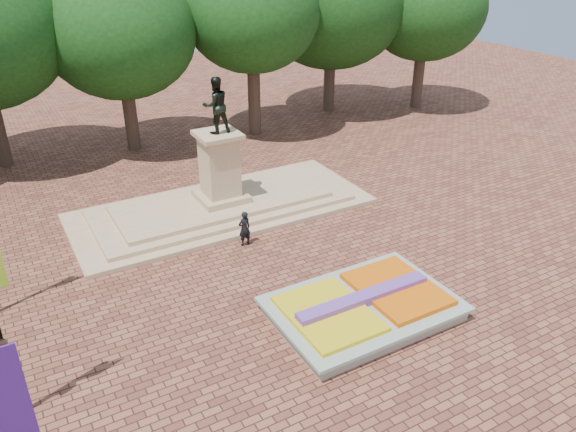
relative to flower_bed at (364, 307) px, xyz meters
The scene contains 5 objects.
ground 2.28m from the flower_bed, 117.19° to the left, with size 90.00×90.00×0.00m, color brown.
flower_bed is the anchor object (origin of this frame).
monument 10.07m from the flower_bed, 95.87° to the left, with size 14.00×6.00×6.40m.
tree_row_back 21.01m from the flower_bed, 86.26° to the left, with size 44.80×8.80×10.43m.
pedestrian 6.68m from the flower_bed, 102.80° to the left, with size 0.57×0.38×1.57m, color black.
Camera 1 is at (-9.05, -14.52, 12.14)m, focal length 35.00 mm.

